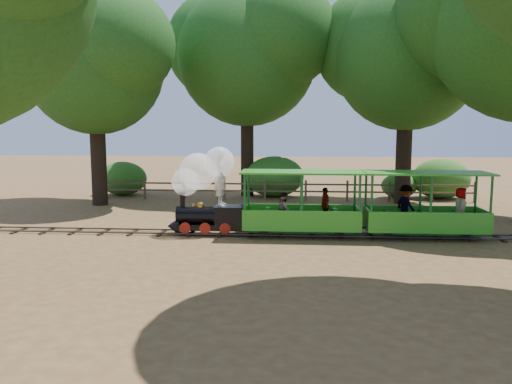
# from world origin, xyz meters

# --- Properties ---
(ground) EXTENTS (90.00, 90.00, 0.00)m
(ground) POSITION_xyz_m (0.00, 0.00, 0.00)
(ground) COLOR olive
(ground) RESTS_ON ground
(track) EXTENTS (22.00, 1.00, 0.10)m
(track) POSITION_xyz_m (0.00, 0.00, 0.07)
(track) COLOR #3F3D3A
(track) RESTS_ON ground
(locomotive) EXTENTS (2.59, 1.22, 2.98)m
(locomotive) POSITION_xyz_m (-2.53, 0.07, 1.70)
(locomotive) COLOR black
(locomotive) RESTS_ON ground
(carriage_front) EXTENTS (3.93, 1.60, 2.04)m
(carriage_front) POSITION_xyz_m (0.70, -0.00, 0.81)
(carriage_front) COLOR green
(carriage_front) RESTS_ON track
(carriage_rear) EXTENTS (3.93, 1.60, 2.04)m
(carriage_rear) POSITION_xyz_m (4.65, 0.03, 0.86)
(carriage_rear) COLOR green
(carriage_rear) RESTS_ON track
(oak_nw) EXTENTS (7.69, 6.77, 9.37)m
(oak_nw) POSITION_xyz_m (-8.53, 6.08, 6.60)
(oak_nw) COLOR #2D2116
(oak_nw) RESTS_ON ground
(oak_nc) EXTENTS (8.79, 7.73, 10.61)m
(oak_nc) POSITION_xyz_m (-2.04, 9.60, 7.46)
(oak_nc) COLOR #2D2116
(oak_nc) RESTS_ON ground
(oak_ne) EXTENTS (8.33, 7.33, 10.05)m
(oak_ne) POSITION_xyz_m (5.47, 7.59, 7.06)
(oak_ne) COLOR #2D2116
(oak_ne) RESTS_ON ground
(fence) EXTENTS (18.10, 0.10, 1.00)m
(fence) POSITION_xyz_m (0.00, 8.00, 0.58)
(fence) COLOR brown
(fence) RESTS_ON ground
(shrub_west) EXTENTS (2.55, 1.96, 1.77)m
(shrub_west) POSITION_xyz_m (-8.57, 9.30, 0.88)
(shrub_west) COLOR #2D6B1E
(shrub_west) RESTS_ON ground
(shrub_mid_w) EXTENTS (3.01, 2.32, 2.09)m
(shrub_mid_w) POSITION_xyz_m (-0.58, 9.30, 1.04)
(shrub_mid_w) COLOR #2D6B1E
(shrub_mid_w) RESTS_ON ground
(shrub_mid_e) EXTENTS (1.80, 1.38, 1.25)m
(shrub_mid_e) POSITION_xyz_m (5.72, 9.30, 0.62)
(shrub_mid_e) COLOR #2D6B1E
(shrub_mid_e) RESTS_ON ground
(shrub_east) EXTENTS (2.88, 2.21, 1.99)m
(shrub_east) POSITION_xyz_m (7.77, 9.30, 1.00)
(shrub_east) COLOR #2D6B1E
(shrub_east) RESTS_ON ground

